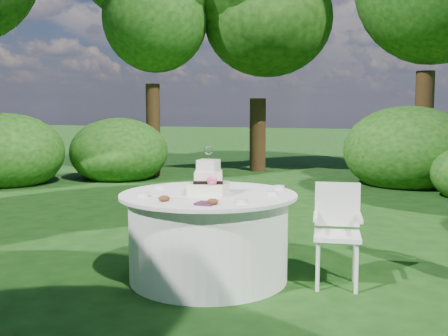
{
  "coord_description": "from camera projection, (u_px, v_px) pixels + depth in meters",
  "views": [
    {
      "loc": [
        1.85,
        -4.17,
        1.49
      ],
      "look_at": [
        0.15,
        0.0,
        1.0
      ],
      "focal_mm": 42.0,
      "sensor_mm": 36.0,
      "label": 1
    }
  ],
  "objects": [
    {
      "name": "feather_plume",
      "position": [
        167.0,
        197.0,
        4.39
      ],
      "size": [
        0.48,
        0.07,
        0.01
      ],
      "primitive_type": "ellipsoid",
      "color": "white",
      "rests_on": "table"
    },
    {
      "name": "table",
      "position": [
        208.0,
        236.0,
        4.65
      ],
      "size": [
        1.56,
        1.56,
        0.77
      ],
      "color": "white",
      "rests_on": "ground"
    },
    {
      "name": "ground",
      "position": [
        209.0,
        278.0,
        4.69
      ],
      "size": [
        80.0,
        80.0,
        0.0
      ],
      "primitive_type": "plane",
      "color": "black",
      "rests_on": "ground"
    },
    {
      "name": "votives",
      "position": [
        216.0,
        191.0,
        4.63
      ],
      "size": [
        1.18,
        0.99,
        0.04
      ],
      "color": "white",
      "rests_on": "table"
    },
    {
      "name": "napkins",
      "position": [
        206.0,
        203.0,
        4.05
      ],
      "size": [
        0.14,
        0.14,
        0.02
      ],
      "primitive_type": "cube",
      "color": "#431C37",
      "rests_on": "table"
    },
    {
      "name": "chair",
      "position": [
        337.0,
        225.0,
        4.49
      ],
      "size": [
        0.46,
        0.45,
        0.87
      ],
      "color": "white",
      "rests_on": "ground"
    },
    {
      "name": "cake",
      "position": [
        209.0,
        181.0,
        4.54
      ],
      "size": [
        0.36,
        0.36,
        0.43
      ],
      "color": "white",
      "rests_on": "table"
    },
    {
      "name": "petal_cups",
      "position": [
        188.0,
        200.0,
        4.11
      ],
      "size": [
        0.51,
        0.11,
        0.05
      ],
      "color": "#562D16",
      "rests_on": "table"
    }
  ]
}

